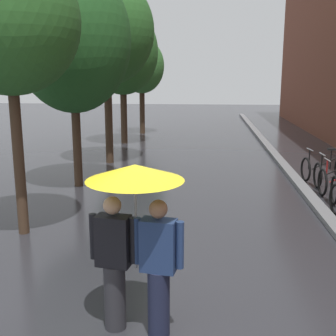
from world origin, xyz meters
TOP-DOWN VIEW (x-y plane):
  - ground_plane at (0.00, 0.00)m, footprint 80.00×80.00m
  - kerb_strip at (3.20, 10.00)m, footprint 0.30×36.00m
  - street_tree_0 at (-2.88, 2.99)m, footprint 2.52×2.52m
  - street_tree_1 at (-2.88, 6.60)m, footprint 3.04×3.04m
  - street_tree_2 at (-2.74, 9.83)m, footprint 3.18×3.18m
  - street_tree_3 at (-3.06, 14.15)m, footprint 3.07×3.07m
  - street_tree_4 at (-2.74, 17.43)m, footprint 2.29×2.29m
  - parked_bicycle_7 at (3.98, 7.77)m, footprint 1.17×0.85m
  - couple_under_umbrella at (-0.16, -0.01)m, footprint 1.12×1.11m

SIDE VIEW (x-z plane):
  - ground_plane at x=0.00m, z-range 0.00..0.00m
  - kerb_strip at x=3.20m, z-range 0.00..0.12m
  - parked_bicycle_7 at x=3.98m, z-range -0.10..0.86m
  - couple_under_umbrella at x=-0.16m, z-range 0.34..2.38m
  - street_tree_4 at x=-2.74m, z-range 1.01..5.83m
  - street_tree_1 at x=-2.88m, z-range 0.99..6.80m
  - street_tree_0 at x=-2.88m, z-range 1.30..6.55m
  - street_tree_3 at x=-3.06m, z-range 1.05..6.88m
  - street_tree_2 at x=-2.74m, z-range 1.31..7.50m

